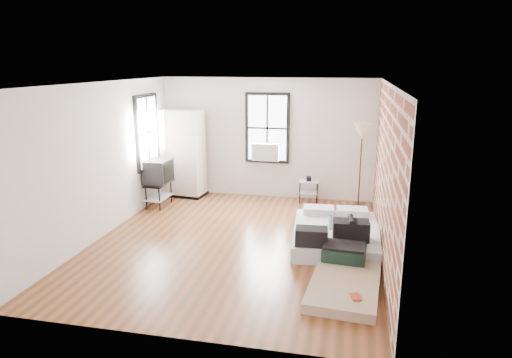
% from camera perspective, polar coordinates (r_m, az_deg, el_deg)
% --- Properties ---
extents(ground, '(6.00, 6.00, 0.00)m').
position_cam_1_polar(ground, '(8.27, -2.47, -7.88)').
color(ground, '#583317').
rests_on(ground, ground).
extents(room_shell, '(5.02, 6.02, 2.80)m').
position_cam_1_polar(room_shell, '(8.08, -0.36, 4.43)').
color(room_shell, silver).
rests_on(room_shell, ground).
extents(mattress_main, '(1.64, 2.14, 0.65)m').
position_cam_1_polar(mattress_main, '(8.28, 9.97, -6.73)').
color(mattress_main, white).
rests_on(mattress_main, ground).
extents(mattress_bare, '(1.09, 1.86, 0.39)m').
position_cam_1_polar(mattress_bare, '(6.93, 11.07, -11.70)').
color(mattress_bare, tan).
rests_on(mattress_bare, ground).
extents(wardrobe, '(1.10, 0.71, 2.06)m').
position_cam_1_polar(wardrobe, '(11.00, -9.20, 3.17)').
color(wardrobe, black).
rests_on(wardrobe, ground).
extents(side_table, '(0.48, 0.40, 0.59)m').
position_cam_1_polar(side_table, '(10.53, 6.59, -0.79)').
color(side_table, black).
rests_on(side_table, ground).
extents(floor_lamp, '(0.40, 0.40, 1.86)m').
position_cam_1_polar(floor_lamp, '(10.18, 13.13, 5.36)').
color(floor_lamp, '#312110').
rests_on(floor_lamp, ground).
extents(tv_stand, '(0.54, 0.76, 1.06)m').
position_cam_1_polar(tv_stand, '(10.29, -12.15, 0.72)').
color(tv_stand, black).
rests_on(tv_stand, ground).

